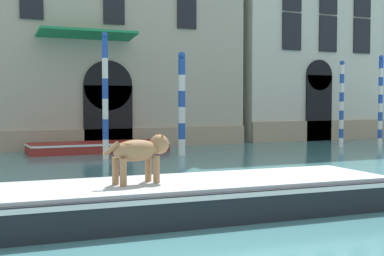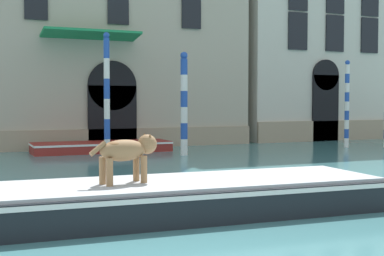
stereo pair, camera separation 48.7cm
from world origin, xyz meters
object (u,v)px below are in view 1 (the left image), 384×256
Objects in this scene: mooring_pole_1 at (182,103)px; boat_foreground at (171,198)px; dog_on_deck at (141,151)px; mooring_pole_2 at (381,101)px; mooring_pole_3 at (105,96)px; mooring_pole_0 at (342,104)px; boat_moored_near_palazzo at (98,147)px.

boat_foreground is at bearing -114.59° from mooring_pole_1.
mooring_pole_2 is at bearing 19.74° from dog_on_deck.
mooring_pole_0 is at bearing 3.30° from mooring_pole_3.
mooring_pole_1 is (5.13, 9.96, 0.81)m from dog_on_deck.
dog_on_deck is 0.29× the size of mooring_pole_3.
mooring_pole_0 is (10.68, -2.15, 1.75)m from boat_moored_near_palazzo.
boat_moored_near_palazzo is 1.24× the size of mooring_pole_3.
mooring_pole_0 is 8.06m from mooring_pole_1.
mooring_pole_1 is (4.58, 10.01, 1.67)m from boat_foreground.
mooring_pole_1 is at bearing 178.04° from mooring_pole_2.
boat_moored_near_palazzo is (2.50, 12.44, -0.97)m from dog_on_deck.
boat_moored_near_palazzo is at bearing 65.43° from dog_on_deck.
mooring_pole_2 reaches higher than mooring_pole_1.
mooring_pole_0 is at bearing 42.26° from boat_foreground.
boat_foreground is at bearing -99.02° from boat_moored_near_palazzo.
mooring_pole_2 is 0.92× the size of mooring_pole_3.
mooring_pole_0 is at bearing -11.53° from boat_moored_near_palazzo.
dog_on_deck is at bearing -101.50° from boat_moored_near_palazzo.
mooring_pole_1 is (-8.05, -0.34, 0.03)m from mooring_pole_0.
boat_foreground is at bearing -98.70° from mooring_pole_3.
mooring_pole_3 reaches higher than mooring_pole_2.
mooring_pole_1 is at bearing 5.60° from mooring_pole_3.
mooring_pole_3 is (-0.47, -2.79, 2.06)m from boat_moored_near_palazzo.
mooring_pole_3 reaches higher than boat_moored_near_palazzo.
dog_on_deck is at bearing 177.39° from boat_foreground.
dog_on_deck reaches higher than boat_moored_near_palazzo.
boat_moored_near_palazzo is 12.80m from mooring_pole_2.
boat_foreground is 10.01m from mooring_pole_3.
boat_foreground is 11.13m from mooring_pole_1.
mooring_pole_0 reaches higher than boat_moored_near_palazzo.
mooring_pole_3 is at bearing 64.89° from dog_on_deck.
mooring_pole_3 is (2.03, 9.65, 1.08)m from dog_on_deck.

